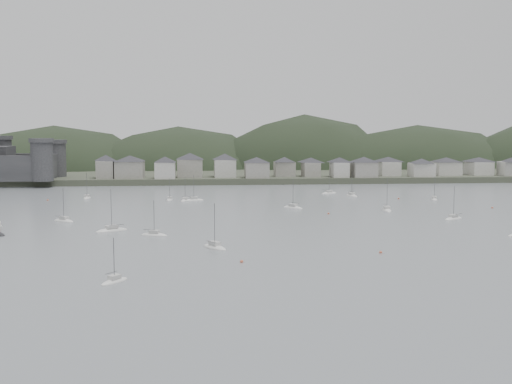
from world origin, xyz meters
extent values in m
plane|color=slate|center=(0.00, 0.00, 0.00)|extent=(900.00, 900.00, 0.00)
cube|color=#383D2D|center=(0.00, 295.00, 1.50)|extent=(900.00, 250.00, 3.00)
ellipsoid|color=black|center=(-110.87, 271.94, -10.14)|extent=(138.98, 92.48, 81.13)
ellipsoid|color=black|center=(-32.30, 272.87, -9.97)|extent=(132.08, 90.41, 79.74)
ellipsoid|color=black|center=(50.65, 272.93, -12.68)|extent=(133.88, 88.37, 101.41)
ellipsoid|color=black|center=(125.95, 267.91, -10.32)|extent=(165.81, 81.78, 82.55)
cylinder|color=#323234|center=(-92.00, 166.00, 12.00)|extent=(10.00, 10.00, 18.00)
cylinder|color=#323234|center=(-120.00, 196.00, 12.50)|extent=(11.00, 11.00, 19.00)
cylinder|color=#323234|center=(-92.00, 194.00, 11.50)|extent=(10.00, 10.00, 17.00)
cube|color=#323234|center=(-120.00, 195.00, 9.00)|extent=(56.00, 3.50, 12.00)
cube|color=#323234|center=(-92.00, 180.00, 9.00)|extent=(3.50, 30.00, 12.00)
cube|color=gray|center=(-65.00, 181.96, 7.29)|extent=(8.34, 12.91, 8.59)
pyramid|color=#2C2B31|center=(-65.00, 181.96, 13.09)|extent=(15.78, 15.78, 3.01)
cube|color=gray|center=(-53.32, 181.32, 7.18)|extent=(13.68, 13.35, 8.36)
pyramid|color=#2C2B31|center=(-53.32, 181.32, 12.82)|extent=(20.07, 20.07, 2.93)
cube|color=#B0ACA5|center=(-35.57, 176.02, 7.04)|extent=(9.78, 10.20, 8.08)
pyramid|color=#2C2B31|center=(-35.57, 176.02, 12.49)|extent=(14.83, 14.83, 2.83)
cube|color=gray|center=(-23.51, 185.65, 7.55)|extent=(12.59, 13.33, 9.09)
pyramid|color=#2C2B31|center=(-23.51, 185.65, 13.68)|extent=(19.24, 19.24, 3.18)
cube|color=#B0ACA5|center=(-5.75, 184.10, 7.43)|extent=(10.74, 12.17, 8.87)
pyramid|color=#2C2B31|center=(-5.75, 184.10, 13.42)|extent=(17.01, 17.01, 3.10)
cube|color=gray|center=(9.92, 177.53, 6.85)|extent=(11.63, 12.09, 7.69)
pyramid|color=#2C2B31|center=(9.92, 177.53, 12.04)|extent=(17.61, 17.61, 2.69)
cube|color=gray|center=(25.25, 186.19, 6.72)|extent=(10.37, 9.35, 7.44)
pyramid|color=#2C2B31|center=(25.25, 186.19, 11.74)|extent=(14.65, 14.65, 2.60)
cube|color=gray|center=(38.63, 183.79, 6.61)|extent=(8.24, 12.20, 7.22)
pyramid|color=#2C2B31|center=(38.63, 183.79, 11.48)|extent=(15.17, 15.17, 2.53)
cube|color=#B0ACA5|center=(52.50, 178.55, 6.73)|extent=(8.06, 10.91, 7.46)
pyramid|color=#2C2B31|center=(52.50, 178.55, 11.77)|extent=(14.08, 14.08, 2.61)
cube|color=gray|center=(64.81, 177.06, 6.83)|extent=(11.73, 11.78, 7.66)
pyramid|color=#2C2B31|center=(64.81, 177.06, 12.00)|extent=(17.46, 17.46, 2.68)
cube|color=#B0ACA5|center=(80.64, 186.91, 6.67)|extent=(10.19, 13.02, 7.33)
pyramid|color=#2C2B31|center=(80.64, 186.91, 11.62)|extent=(17.23, 17.23, 2.57)
cube|color=#B0ACA5|center=(95.55, 178.06, 6.44)|extent=(11.70, 9.81, 6.88)
pyramid|color=#2C2B31|center=(95.55, 178.06, 11.08)|extent=(15.97, 15.97, 2.41)
cube|color=#B0ACA5|center=(112.40, 186.91, 6.50)|extent=(12.83, 12.48, 7.00)
pyramid|color=#2C2B31|center=(112.40, 186.91, 11.22)|extent=(18.79, 18.79, 2.45)
cube|color=#B0ACA5|center=(130.73, 187.42, 6.48)|extent=(11.07, 13.50, 6.97)
pyramid|color=#2C2B31|center=(130.73, 187.42, 11.19)|extent=(18.25, 18.25, 2.44)
ellipsoid|color=silver|center=(42.64, 114.45, 0.05)|extent=(4.37, 8.27, 1.58)
cube|color=#BBBAB6|center=(42.64, 114.45, 1.14)|extent=(2.36, 3.10, 0.70)
cylinder|color=#3F3F42|center=(42.64, 114.45, 5.13)|extent=(0.12, 0.12, 9.86)
cylinder|color=#3F3F42|center=(42.99, 115.82, 1.69)|extent=(0.96, 3.47, 0.10)
ellipsoid|color=silver|center=(-58.07, 54.07, 0.05)|extent=(7.54, 6.58, 1.53)
cube|color=#BBBAB6|center=(-58.07, 54.07, 1.11)|extent=(3.14, 2.96, 0.70)
cylinder|color=#3F3F42|center=(-58.07, 54.07, 4.97)|extent=(0.12, 0.12, 9.54)
cylinder|color=#3F3F42|center=(-59.16, 53.23, 1.66)|extent=(2.78, 2.17, 0.10)
ellipsoid|color=silver|center=(-41.70, 34.92, 0.05)|extent=(8.98, 6.82, 1.75)
cube|color=#BBBAB6|center=(-41.70, 34.92, 1.23)|extent=(3.62, 3.21, 0.70)
cylinder|color=#3F3F42|center=(-41.70, 34.92, 5.67)|extent=(0.12, 0.12, 10.94)
cylinder|color=#3F3F42|center=(-40.34, 34.13, 1.78)|extent=(3.46, 2.07, 0.10)
ellipsoid|color=silver|center=(-30.12, 107.17, 0.05)|extent=(2.72, 6.72, 1.31)
cube|color=#BBBAB6|center=(-30.12, 107.17, 1.00)|extent=(1.66, 2.42, 0.70)
cylinder|color=#3F3F42|center=(-30.12, 107.17, 4.29)|extent=(0.12, 0.12, 8.18)
cylinder|color=#3F3F42|center=(-30.00, 105.99, 1.55)|extent=(0.39, 2.94, 0.10)
ellipsoid|color=silver|center=(56.55, 47.72, 0.05)|extent=(7.87, 6.28, 1.55)
cube|color=#BBBAB6|center=(56.55, 47.72, 1.13)|extent=(3.21, 2.90, 0.70)
cylinder|color=#3F3F42|center=(56.55, 47.72, 5.05)|extent=(0.12, 0.12, 9.70)
cylinder|color=#3F3F42|center=(57.73, 46.96, 1.68)|extent=(2.99, 1.97, 0.10)
ellipsoid|color=silver|center=(-20.90, 104.13, 0.05)|extent=(8.00, 4.29, 1.53)
cube|color=#BBBAB6|center=(-20.90, 104.13, 1.11)|extent=(3.01, 2.30, 0.70)
cylinder|color=#3F3F42|center=(-20.90, 104.13, 4.97)|extent=(0.12, 0.12, 9.53)
cylinder|color=#3F3F42|center=(-22.23, 104.48, 1.66)|extent=(3.35, 0.96, 0.10)
ellipsoid|color=silver|center=(70.86, 98.51, 0.05)|extent=(4.08, 7.26, 1.38)
cube|color=#BBBAB6|center=(70.86, 98.51, 1.04)|extent=(2.15, 2.75, 0.70)
cylinder|color=#3F3F42|center=(70.86, 98.51, 4.52)|extent=(0.12, 0.12, 8.64)
cylinder|color=#3F3F42|center=(70.51, 99.70, 1.59)|extent=(0.98, 3.01, 0.10)
ellipsoid|color=silver|center=(-15.42, 9.29, 0.05)|extent=(6.52, 8.01, 1.59)
cube|color=#BBBAB6|center=(-15.42, 9.29, 1.14)|extent=(3.00, 3.28, 0.70)
cylinder|color=#3F3F42|center=(-15.42, 9.29, 5.16)|extent=(0.12, 0.12, 9.92)
cylinder|color=#3F3F42|center=(-16.21, 8.11, 1.69)|extent=(2.07, 3.02, 0.10)
ellipsoid|color=silver|center=(12.99, 78.25, 0.05)|extent=(7.26, 7.50, 1.58)
cube|color=#BBBAB6|center=(12.99, 78.25, 1.14)|extent=(3.17, 3.21, 0.70)
cylinder|color=#3F3F42|center=(12.99, 78.25, 5.15)|extent=(0.12, 0.12, 9.89)
cylinder|color=#3F3F42|center=(13.97, 79.29, 1.69)|extent=(2.51, 2.66, 0.10)
ellipsoid|color=silver|center=(35.69, 125.28, 0.05)|extent=(7.82, 5.46, 1.51)
cube|color=#BBBAB6|center=(35.69, 125.28, 1.10)|extent=(3.09, 2.64, 0.70)
cylinder|color=#3F3F42|center=(35.69, 125.28, 4.90)|extent=(0.12, 0.12, 9.41)
cylinder|color=#3F3F42|center=(34.47, 125.88, 1.65)|extent=(3.09, 1.57, 0.10)
ellipsoid|color=silver|center=(-62.69, 116.41, 0.05)|extent=(2.57, 7.82, 1.56)
cube|color=#BBBAB6|center=(-62.69, 116.41, 1.13)|extent=(1.74, 2.75, 0.70)
cylinder|color=#3F3F42|center=(-62.69, 116.41, 5.07)|extent=(0.12, 0.12, 9.75)
cylinder|color=#3F3F42|center=(-62.70, 115.00, 1.68)|extent=(0.13, 3.51, 0.10)
ellipsoid|color=silver|center=(-24.17, 103.69, 0.05)|extent=(4.45, 7.48, 1.43)
cube|color=#BBBAB6|center=(-24.17, 103.69, 1.06)|extent=(2.29, 2.87, 0.70)
cylinder|color=#3F3F42|center=(-24.17, 103.69, 4.66)|extent=(0.12, 0.12, 8.91)
cylinder|color=#3F3F42|center=(-24.58, 104.91, 1.61)|extent=(1.13, 3.07, 0.10)
ellipsoid|color=silver|center=(-33.48, -20.00, 0.05)|extent=(5.22, 6.05, 1.22)
cube|color=#BBBAB6|center=(-33.48, -20.00, 0.96)|extent=(2.35, 2.51, 0.70)
cylinder|color=#3F3F42|center=(-33.48, -20.00, 4.01)|extent=(0.12, 0.12, 7.63)
cylinder|color=#3F3F42|center=(-34.13, -19.12, 1.51)|extent=(1.73, 2.26, 0.10)
ellipsoid|color=silver|center=(-30.11, 27.17, 0.05)|extent=(7.36, 4.42, 1.40)
cube|color=#BBBAB6|center=(-30.11, 27.17, 1.05)|extent=(2.82, 2.26, 0.70)
cylinder|color=#3F3F42|center=(-30.11, 27.17, 4.58)|extent=(0.12, 0.12, 8.76)
cylinder|color=#3F3F42|center=(-31.30, 26.76, 1.60)|extent=(3.01, 1.13, 0.10)
ellipsoid|color=silver|center=(42.84, 68.83, 0.05)|extent=(3.79, 8.73, 1.69)
cube|color=#BBBAB6|center=(42.84, 68.83, 1.19)|extent=(2.23, 3.17, 0.70)
cylinder|color=#3F3F42|center=(42.84, 68.83, 5.48)|extent=(0.12, 0.12, 10.56)
cylinder|color=#3F3F42|center=(42.64, 70.33, 1.74)|extent=(0.60, 3.78, 0.10)
sphere|color=#C86042|center=(21.94, 62.55, 0.15)|extent=(0.70, 0.70, 0.70)
sphere|color=#C86042|center=(-76.21, 110.07, 0.15)|extent=(0.70, 0.70, 0.70)
sphere|color=#C86042|center=(80.73, 71.90, 0.15)|extent=(0.70, 0.70, 0.70)
sphere|color=#C86042|center=(58.22, 102.65, 0.15)|extent=(0.70, 0.70, 0.70)
sphere|color=#C86042|center=(19.92, 0.42, 0.15)|extent=(0.70, 0.70, 0.70)
sphere|color=#C86042|center=(-10.44, -5.99, 0.15)|extent=(0.70, 0.70, 0.70)
camera|label=1|loc=(-18.61, -124.27, 25.90)|focal=42.44mm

